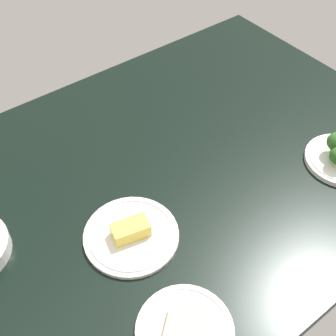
# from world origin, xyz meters

# --- Properties ---
(dining_table) EXTENTS (1.46, 1.00, 0.04)m
(dining_table) POSITION_xyz_m (0.00, 0.00, 0.02)
(dining_table) COLOR black
(dining_table) RESTS_ON ground
(plate_sandwich) EXTENTS (0.20, 0.20, 0.05)m
(plate_sandwich) POSITION_xyz_m (-0.23, -0.36, 0.05)
(plate_sandwich) COLOR white
(plate_sandwich) RESTS_ON dining_table
(plate_cheese) EXTENTS (0.22, 0.22, 0.05)m
(plate_cheese) POSITION_xyz_m (-0.19, -0.11, 0.05)
(plate_cheese) COLOR white
(plate_cheese) RESTS_ON dining_table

